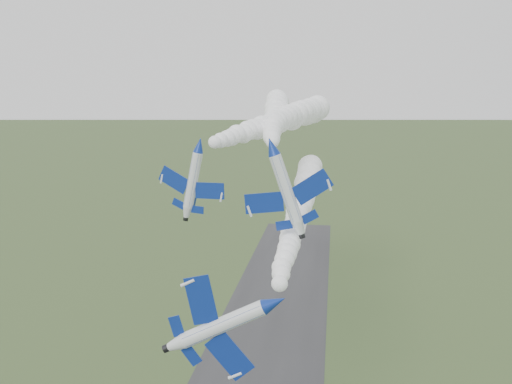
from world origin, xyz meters
The scene contains 6 objects.
jet_lead centered at (7.43, -2.75, 30.87)m, with size 5.14×13.66×10.21m.
smoke_trail_jet_lead centered at (7.67, 33.72, 33.21)m, with size 4.83×65.57×4.83m, color white, non-canonical shape.
jet_pair_left centered at (-4.64, 17.10, 44.26)m, with size 9.56×11.47×3.34m.
smoke_trail_jet_pair_left centered at (2.48, 48.24, 45.66)m, with size 5.63×59.29×5.63m, color white, non-canonical shape.
jet_pair_right centered at (5.01, 15.61, 44.38)m, with size 10.97×13.74×4.50m.
smoke_trail_jet_pair_right centered at (1.35, 54.60, 46.36)m, with size 5.47×71.59×5.47m, color white, non-canonical shape.
Camera 1 is at (12.84, -55.16, 51.28)m, focal length 40.00 mm.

